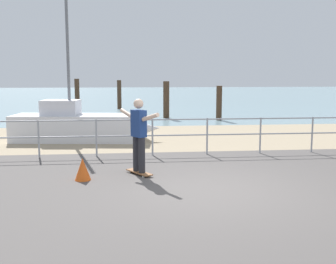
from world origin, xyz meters
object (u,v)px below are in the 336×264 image
sailboat (84,126)px  skateboarder (139,131)px  traffic_cone (83,170)px  skateboard (139,172)px

sailboat → skateboarder: (1.71, -4.95, 0.50)m
sailboat → traffic_cone: (0.50, -5.32, -0.27)m
sailboat → skateboarder: 5.26m
traffic_cone → skateboarder: bearing=17.1°
skateboard → skateboarder: bearing=-26.6°
skateboarder → traffic_cone: skateboarder is taller
sailboat → traffic_cone: 5.35m
skateboard → skateboarder: skateboarder is taller
skateboarder → traffic_cone: size_ratio=3.30×
sailboat → traffic_cone: size_ratio=10.30×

